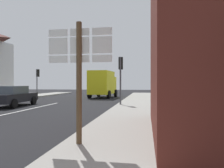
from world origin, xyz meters
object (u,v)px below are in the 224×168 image
at_px(sedan_far, 13,96).
at_px(traffic_light_near_right, 121,70).
at_px(traffic_light_far_left, 38,76).
at_px(route_sign_post, 79,70).
at_px(delivery_truck, 103,83).

bearing_deg(sedan_far, traffic_light_near_right, 10.25).
bearing_deg(traffic_light_far_left, traffic_light_near_right, -37.13).
bearing_deg(route_sign_post, traffic_light_near_right, 91.05).
relative_size(route_sign_post, traffic_light_far_left, 0.95).
xyz_separation_m(delivery_truck, traffic_light_near_right, (3.17, -8.78, 1.00)).
bearing_deg(delivery_truck, traffic_light_far_left, -177.44).
bearing_deg(traffic_light_near_right, route_sign_post, -88.95).
height_order(traffic_light_near_right, traffic_light_far_left, traffic_light_near_right).
xyz_separation_m(sedan_far, traffic_light_far_left, (-3.43, 9.81, 1.73)).
distance_m(delivery_truck, traffic_light_near_right, 9.38).
height_order(sedan_far, route_sign_post, route_sign_post).
xyz_separation_m(route_sign_post, traffic_light_far_left, (-11.31, 18.58, 0.49)).
distance_m(delivery_truck, traffic_light_far_left, 8.01).
relative_size(sedan_far, traffic_light_near_right, 1.20).
relative_size(sedan_far, traffic_light_far_left, 1.27).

